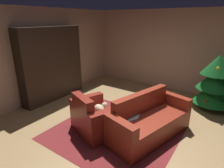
# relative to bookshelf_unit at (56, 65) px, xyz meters

# --- Properties ---
(ground_plane) EXTENTS (7.53, 7.53, 0.00)m
(ground_plane) POSITION_rel_bookshelf_unit_xyz_m (2.65, -0.47, -1.00)
(ground_plane) COLOR olive
(wall_back) EXTENTS (5.89, 0.06, 2.59)m
(wall_back) POSITION_rel_bookshelf_unit_xyz_m (2.65, 2.69, 0.29)
(wall_back) COLOR tan
(wall_back) RESTS_ON ground
(wall_left) EXTENTS (0.06, 6.39, 2.59)m
(wall_left) POSITION_rel_bookshelf_unit_xyz_m (-0.27, -0.47, 0.29)
(wall_left) COLOR tan
(wall_left) RESTS_ON ground
(area_rug) EXTENTS (2.49, 2.39, 0.01)m
(area_rug) POSITION_rel_bookshelf_unit_xyz_m (2.50, -0.58, -1.00)
(area_rug) COLOR maroon
(area_rug) RESTS_ON ground
(bookshelf_unit) EXTENTS (0.38, 1.96, 2.09)m
(bookshelf_unit) POSITION_rel_bookshelf_unit_xyz_m (0.00, 0.00, 0.00)
(bookshelf_unit) COLOR black
(bookshelf_unit) RESTS_ON ground
(armchair_red) EXTENTS (1.22, 1.08, 0.87)m
(armchair_red) POSITION_rel_bookshelf_unit_xyz_m (2.14, -0.82, -0.69)
(armchair_red) COLOR maroon
(armchair_red) RESTS_ON ground
(couch_red) EXTENTS (1.17, 1.97, 0.87)m
(couch_red) POSITION_rel_bookshelf_unit_xyz_m (3.13, -0.30, -0.70)
(couch_red) COLOR maroon
(couch_red) RESTS_ON ground
(coffee_table) EXTENTS (0.65, 0.65, 0.46)m
(coffee_table) POSITION_rel_bookshelf_unit_xyz_m (2.66, -0.52, -0.59)
(coffee_table) COLOR black
(coffee_table) RESTS_ON ground
(book_stack_on_table) EXTENTS (0.20, 0.20, 0.14)m
(book_stack_on_table) POSITION_rel_bookshelf_unit_xyz_m (2.65, -0.47, -0.48)
(book_stack_on_table) COLOR #A38B87
(book_stack_on_table) RESTS_ON coffee_table
(bottle_on_table) EXTENTS (0.07, 0.07, 0.28)m
(bottle_on_table) POSITION_rel_bookshelf_unit_xyz_m (2.83, -0.55, -0.44)
(bottle_on_table) COLOR #1A5D27
(bottle_on_table) RESTS_ON coffee_table
(decorated_tree) EXTENTS (1.01, 1.01, 1.46)m
(decorated_tree) POSITION_rel_bookshelf_unit_xyz_m (4.01, 1.79, -0.25)
(decorated_tree) COLOR brown
(decorated_tree) RESTS_ON ground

